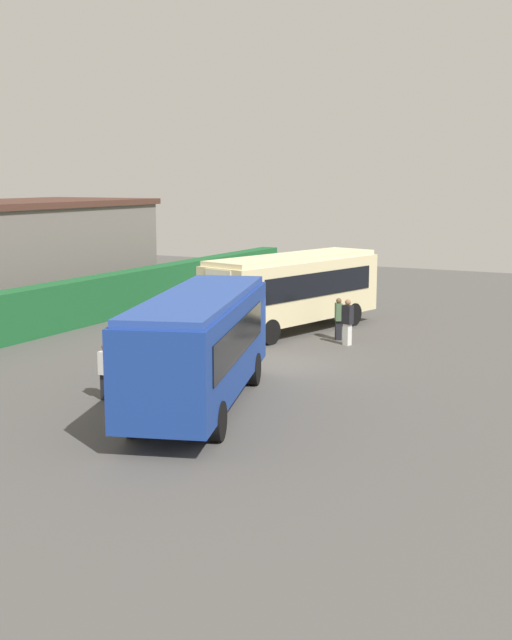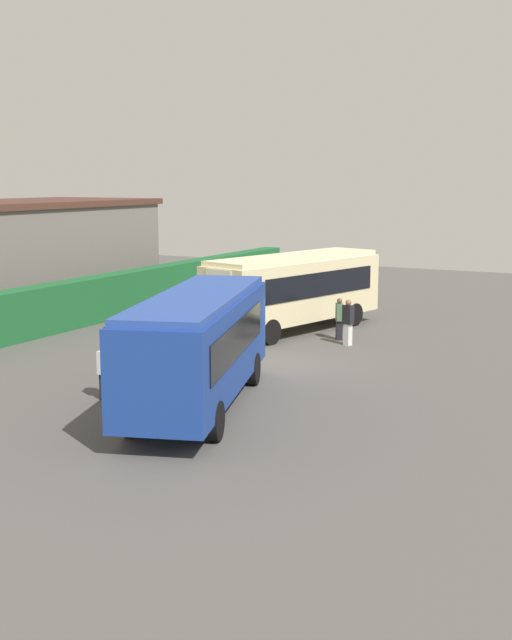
# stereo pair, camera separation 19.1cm
# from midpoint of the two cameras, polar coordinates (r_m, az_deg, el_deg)

# --- Properties ---
(ground_plane) EXTENTS (64.00, 64.00, 0.00)m
(ground_plane) POSITION_cam_midpoint_polar(r_m,az_deg,el_deg) (27.93, 1.00, -3.20)
(ground_plane) COLOR #514F4C
(bus_blue) EXTENTS (9.26, 5.01, 3.22)m
(bus_blue) POSITION_cam_midpoint_polar(r_m,az_deg,el_deg) (22.48, -4.22, -1.63)
(bus_blue) COLOR navy
(bus_blue) RESTS_ON ground_plane
(bus_cream) EXTENTS (9.21, 4.59, 3.22)m
(bus_cream) POSITION_cam_midpoint_polar(r_m,az_deg,el_deg) (33.81, 2.47, 2.28)
(bus_cream) COLOR beige
(bus_cream) RESTS_ON ground_plane
(person_left) EXTENTS (0.50, 0.33, 1.66)m
(person_left) POSITION_cam_midpoint_polar(r_m,az_deg,el_deg) (23.91, -10.76, -3.49)
(person_left) COLOR black
(person_left) RESTS_ON ground_plane
(person_center) EXTENTS (0.38, 0.46, 1.79)m
(person_center) POSITION_cam_midpoint_polar(r_m,az_deg,el_deg) (31.27, 6.29, -0.07)
(person_center) COLOR silver
(person_center) RESTS_ON ground_plane
(person_right) EXTENTS (0.51, 0.44, 1.68)m
(person_right) POSITION_cam_midpoint_polar(r_m,az_deg,el_deg) (32.29, 5.66, 0.15)
(person_right) COLOR black
(person_right) RESTS_ON ground_plane
(person_far) EXTENTS (0.48, 0.29, 1.81)m
(person_far) POSITION_cam_midpoint_polar(r_m,az_deg,el_deg) (36.12, 1.08, 1.35)
(person_far) COLOR black
(person_far) RESTS_ON ground_plane
(hedge_row) EXTENTS (44.00, 1.05, 2.01)m
(hedge_row) POSITION_cam_midpoint_polar(r_m,az_deg,el_deg) (33.89, -15.81, 0.49)
(hedge_row) COLOR #1C5C2C
(hedge_row) RESTS_ON ground_plane
(depot_building) EXTENTS (14.54, 7.30, 5.27)m
(depot_building) POSITION_cam_midpoint_polar(r_m,az_deg,el_deg) (41.77, -16.57, 4.45)
(depot_building) COLOR slate
(depot_building) RESTS_ON ground_plane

